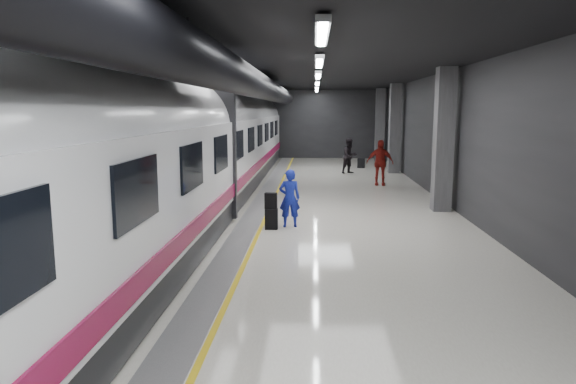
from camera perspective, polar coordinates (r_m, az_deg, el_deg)
name	(u,v)px	position (r m, az deg, el deg)	size (l,w,h in m)	color
ground	(297,222)	(14.76, 0.96, -3.37)	(40.00, 40.00, 0.00)	silver
platform_hall	(288,98)	(15.39, 0.04, 10.40)	(10.02, 40.02, 4.51)	black
train	(183,150)	(14.93, -11.61, 4.62)	(3.05, 38.00, 4.05)	black
traveler_main	(290,198)	(14.04, 0.18, -0.69)	(0.58, 0.38, 1.60)	#192FC0
suitcase_main	(271,219)	(13.87, -1.85, -3.01)	(0.34, 0.22, 0.56)	black
shoulder_bag	(271,201)	(13.78, -1.91, -0.98)	(0.32, 0.17, 0.43)	black
traveler_far_a	(350,156)	(26.16, 6.88, 4.00)	(0.86, 0.67, 1.78)	black
traveler_far_b	(380,163)	(22.25, 10.17, 3.24)	(1.13, 0.47, 1.94)	maroon
suitcase_far	(361,163)	(28.80, 8.13, 3.21)	(0.37, 0.24, 0.55)	black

